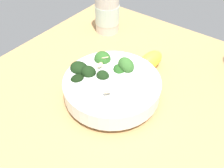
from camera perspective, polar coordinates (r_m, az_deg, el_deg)
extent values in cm
cube|color=tan|center=(62.96, 2.32, -1.27)|extent=(66.63, 66.63, 4.40)
cylinder|color=white|center=(57.65, 0.00, -2.43)|extent=(11.89, 11.89, 1.31)
cylinder|color=white|center=(55.81, 0.00, -0.54)|extent=(21.62, 21.62, 3.94)
cylinder|color=silver|center=(54.74, 0.00, 0.65)|extent=(18.79, 18.79, 0.80)
cylinder|color=#589D47|center=(58.32, 3.12, 2.80)|extent=(1.93, 1.91, 2.04)
ellipsoid|color=#386B2B|center=(57.11, 3.19, 4.25)|extent=(5.47, 5.16, 5.22)
cylinder|color=#3C7A32|center=(56.71, -7.78, -0.27)|extent=(1.76, 1.51, 1.57)
ellipsoid|color=black|center=(55.66, -7.93, 0.90)|extent=(4.18, 4.07, 3.30)
cylinder|color=#589D47|center=(57.69, -5.31, 1.29)|extent=(1.69, 1.46, 1.78)
ellipsoid|color=black|center=(56.55, -5.42, 2.59)|extent=(4.23, 4.56, 4.49)
cylinder|color=#589D47|center=(61.19, -2.15, 4.44)|extent=(2.00, 1.96, 1.32)
ellipsoid|color=#2D6023|center=(60.14, -2.19, 5.70)|extent=(5.91, 6.01, 5.29)
cylinder|color=#4A8F3C|center=(58.26, 1.36, 2.33)|extent=(1.58, 1.45, 1.35)
ellipsoid|color=#23511C|center=(57.38, 1.38, 3.36)|extent=(4.70, 4.27, 3.29)
cylinder|color=#589D47|center=(56.51, -2.07, 0.64)|extent=(1.26, 1.16, 1.50)
ellipsoid|color=black|center=(55.47, -2.11, 1.83)|extent=(4.15, 3.83, 3.81)
cylinder|color=#4A8F3C|center=(59.10, -7.27, 2.03)|extent=(1.78, 1.70, 1.94)
ellipsoid|color=black|center=(57.91, -7.43, 3.41)|extent=(6.17, 5.44, 4.55)
ellipsoid|color=#DBBC84|center=(56.53, -6.71, 2.06)|extent=(2.06, 1.66, 1.39)
ellipsoid|color=#DBBC84|center=(57.15, -2.75, 4.42)|extent=(1.32, 1.96, 0.67)
ellipsoid|color=#DBBC84|center=(50.40, -1.14, -1.84)|extent=(1.81, 2.06, 0.85)
ellipsoid|color=#DBBC84|center=(58.72, -1.63, 6.10)|extent=(1.87, 2.07, 0.68)
ellipsoid|color=yellow|center=(65.20, 8.76, 5.26)|extent=(5.08, 8.69, 4.60)
cylinder|color=beige|center=(77.96, -1.12, 16.42)|extent=(7.19, 7.19, 13.54)
cylinder|color=silver|center=(78.44, -1.11, 15.74)|extent=(7.33, 7.33, 5.66)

